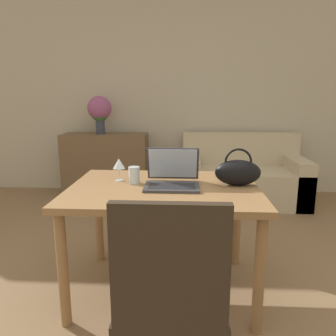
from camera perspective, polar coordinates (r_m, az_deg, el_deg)
The scene contains 10 objects.
wall_back at distance 4.42m, azimuth 1.77°, elevation 13.35°, with size 10.00×0.06×2.70m.
dining_table at distance 2.10m, azimuth -0.71°, elevation -5.54°, with size 1.19×0.89×0.72m.
chair at distance 1.39m, azimuth 0.54°, elevation -21.10°, with size 0.44×0.44×0.94m.
couch at distance 4.14m, azimuth 12.74°, elevation -1.77°, with size 1.46×0.81×0.82m.
sideboard at distance 4.32m, azimuth -10.76°, elevation 0.53°, with size 1.07×0.40×0.81m.
laptop at distance 2.09m, azimuth 0.76°, elevation -1.33°, with size 0.34×0.31×0.23m.
drinking_glass at distance 2.14m, azimuth -5.91°, elevation -1.25°, with size 0.07×0.07×0.11m.
wine_glass at distance 2.21m, azimuth -8.53°, elevation 0.64°, with size 0.08×0.08×0.15m.
handbag at distance 2.13m, azimuth 12.06°, elevation -0.68°, with size 0.29×0.14×0.24m.
flower_vase at distance 4.24m, azimuth -11.83°, elevation 9.77°, with size 0.30×0.30×0.47m.
Camera 1 is at (0.10, -1.29, 1.29)m, focal length 35.00 mm.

